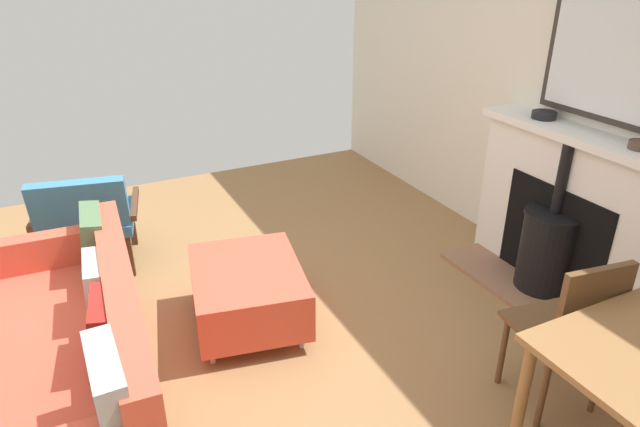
{
  "coord_description": "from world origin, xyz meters",
  "views": [
    {
      "loc": [
        0.53,
        2.52,
        2.1
      ],
      "look_at": [
        -0.7,
        0.05,
        0.78
      ],
      "focal_mm": 31.46,
      "sensor_mm": 36.0,
      "label": 1
    }
  ],
  "objects": [
    {
      "name": "ground_plane",
      "position": [
        0.0,
        0.0,
        -0.0
      ],
      "size": [
        5.12,
        5.55,
        0.01
      ],
      "primitive_type": "cube",
      "color": "olive"
    },
    {
      "name": "wall_left",
      "position": [
        -2.56,
        0.0,
        1.38
      ],
      "size": [
        0.12,
        5.55,
        2.76
      ],
      "primitive_type": "cube",
      "color": "silver",
      "rests_on": "ground"
    },
    {
      "name": "fireplace",
      "position": [
        -2.34,
        0.32,
        0.49
      ],
      "size": [
        0.6,
        1.47,
        1.08
      ],
      "color": "#93664C",
      "rests_on": "ground"
    },
    {
      "name": "mirror_over_mantel",
      "position": [
        -2.47,
        0.32,
        1.6
      ],
      "size": [
        0.04,
        0.94,
        0.92
      ],
      "color": "#2D2823"
    },
    {
      "name": "mantel_bowl_near",
      "position": [
        -2.38,
        -0.03,
        1.11
      ],
      "size": [
        0.16,
        0.16,
        0.05
      ],
      "color": "black",
      "rests_on": "fireplace"
    },
    {
      "name": "mantel_bowl_far",
      "position": [
        -2.38,
        0.66,
        1.11
      ],
      "size": [
        0.12,
        0.12,
        0.05
      ],
      "color": "#47382D",
      "rests_on": "fireplace"
    },
    {
      "name": "sofa",
      "position": [
        0.71,
        0.09,
        0.33
      ],
      "size": [
        1.01,
        1.79,
        0.78
      ],
      "color": "#B2B2B7",
      "rests_on": "ground"
    },
    {
      "name": "ottoman",
      "position": [
        -0.34,
        -0.21,
        0.24
      ],
      "size": [
        0.78,
        0.9,
        0.39
      ],
      "color": "#B2B2B7",
      "rests_on": "ground"
    },
    {
      "name": "armchair_accent",
      "position": [
        0.43,
        -1.29,
        0.43
      ],
      "size": [
        0.77,
        0.71,
        0.76
      ],
      "color": "#4C3321",
      "rests_on": "ground"
    },
    {
      "name": "dining_chair_near_fireplace",
      "position": [
        -1.47,
        1.14,
        0.51
      ],
      "size": [
        0.45,
        0.45,
        0.87
      ],
      "color": "brown",
      "rests_on": "ground"
    }
  ]
}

